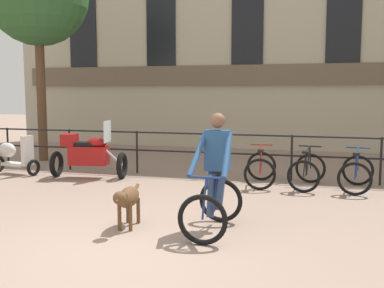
{
  "coord_description": "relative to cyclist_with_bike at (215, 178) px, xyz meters",
  "views": [
    {
      "loc": [
        2.4,
        -5.05,
        2.0
      ],
      "look_at": [
        0.19,
        2.86,
        1.05
      ],
      "focal_mm": 42.0,
      "sensor_mm": 36.0,
      "label": 1
    }
  ],
  "objects": [
    {
      "name": "cyclist_with_bike",
      "position": [
        0.0,
        0.0,
        0.0
      ],
      "size": [
        0.69,
        1.18,
        1.7
      ],
      "rotation": [
        0.0,
        0.0,
        -0.01
      ],
      "color": "black",
      "rests_on": "ground_plane"
    },
    {
      "name": "dog",
      "position": [
        -1.25,
        -0.25,
        -0.32
      ],
      "size": [
        0.32,
        1.03,
        0.63
      ],
      "rotation": [
        0.0,
        0.0,
        0.1
      ],
      "color": "brown",
      "rests_on": "ground_plane"
    },
    {
      "name": "ground_plane",
      "position": [
        -1.0,
        -1.17,
        -0.76
      ],
      "size": [
        60.0,
        60.0,
        0.0
      ],
      "primitive_type": "plane",
      "color": "gray"
    },
    {
      "name": "canal_railing",
      "position": [
        -1.0,
        4.03,
        -0.05
      ],
      "size": [
        15.05,
        0.05,
        1.05
      ],
      "color": "black",
      "rests_on": "ground_plane"
    },
    {
      "name": "parked_bicycle_mid_right",
      "position": [
        2.21,
        3.37,
        -0.41
      ],
      "size": [
        0.8,
        1.19,
        0.86
      ],
      "rotation": [
        0.0,
        0.0,
        3.01
      ],
      "color": "black",
      "rests_on": "ground_plane"
    },
    {
      "name": "parked_scooter",
      "position": [
        -5.76,
        3.12,
        -0.3
      ],
      "size": [
        1.33,
        0.63,
        0.96
      ],
      "rotation": [
        0.0,
        0.0,
        1.38
      ],
      "color": "black",
      "rests_on": "ground_plane"
    },
    {
      "name": "parked_motorcycle",
      "position": [
        -3.73,
        3.13,
        -0.2
      ],
      "size": [
        1.79,
        0.85,
        1.35
      ],
      "rotation": [
        0.0,
        0.0,
        1.71
      ],
      "color": "black",
      "rests_on": "ground_plane"
    },
    {
      "name": "parked_bicycle_mid_left",
      "position": [
        1.23,
        3.37,
        -0.41
      ],
      "size": [
        0.78,
        1.18,
        0.86
      ],
      "rotation": [
        0.0,
        0.0,
        3.03
      ],
      "color": "black",
      "rests_on": "ground_plane"
    },
    {
      "name": "parked_bicycle_near_lamp",
      "position": [
        0.26,
        3.37,
        -0.41
      ],
      "size": [
        0.76,
        1.16,
        0.86
      ],
      "rotation": [
        0.0,
        0.0,
        3.23
      ],
      "color": "black",
      "rests_on": "ground_plane"
    }
  ]
}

